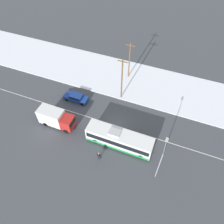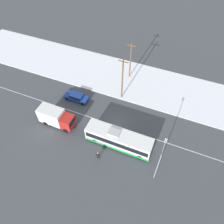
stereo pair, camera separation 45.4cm
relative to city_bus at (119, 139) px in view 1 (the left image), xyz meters
The scene contains 10 objects.
ground_plane 4.09m from the city_bus, 119.42° to the left, with size 120.00×120.00×0.00m, color #424449.
snow_lot 15.55m from the city_bus, 96.91° to the left, with size 80.00×11.78×0.12m.
lane_marking_center 4.09m from the city_bus, 119.42° to the left, with size 60.00×0.12×0.00m.
city_bus is the anchor object (origin of this frame).
box_truck 11.38m from the city_bus, behind, with size 6.15×2.30×3.27m.
sedan_car 12.66m from the city_bus, 150.61° to the left, with size 4.59×1.80×1.41m.
pedestrian_at_stop 4.10m from the city_bus, 119.07° to the right, with size 0.64×0.28×1.77m.
streetlamp 7.72m from the city_bus, 20.82° to the right, with size 0.36×2.77×6.56m.
utility_pole_roadside 11.06m from the city_bus, 108.45° to the left, with size 1.80×0.24×8.90m.
utility_pole_snowlot 17.00m from the city_bus, 103.89° to the left, with size 1.80×0.24×8.00m.
Camera 1 is at (7.68, -21.14, 30.41)m, focal length 35.00 mm.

